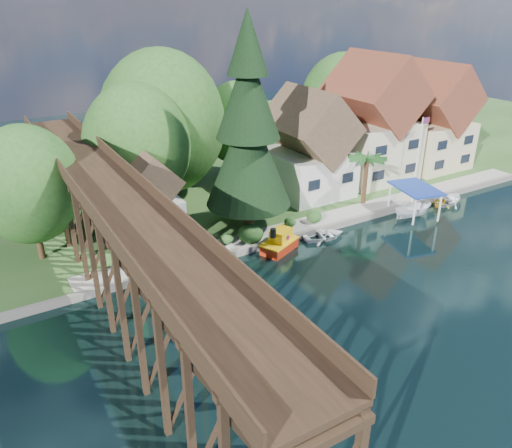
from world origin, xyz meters
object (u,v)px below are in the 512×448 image
at_px(shed, 148,200).
at_px(boat_white_b, 450,199).
at_px(house_center, 371,126).
at_px(house_right, 430,123).
at_px(house_left, 308,150).
at_px(tugboat, 280,242).
at_px(boat_canopy, 414,204).
at_px(conifer, 248,130).
at_px(boat_white_a, 324,234).
at_px(trestle_bridge, 121,240).
at_px(flagpole, 420,145).
at_px(boat_yellow, 440,201).
at_px(palm_tree, 367,160).

height_order(shed, boat_white_b, shed).
height_order(house_center, house_right, house_center).
xyz_separation_m(house_left, boat_white_b, (11.92, -9.08, -4.72)).
xyz_separation_m(tugboat, boat_canopy, (14.92, -0.83, 0.60)).
height_order(conifer, boat_white_a, conifer).
bearing_deg(house_right, shed, -177.61).
relative_size(trestle_bridge, house_left, 4.01).
bearing_deg(house_left, boat_white_a, -116.91).
bearing_deg(tugboat, boat_white_a, -1.16).
relative_size(flagpole, boat_canopy, 1.40).
relative_size(tugboat, boat_yellow, 1.67).
distance_m(trestle_bridge, conifer, 15.45).
bearing_deg(conifer, house_center, 14.41).
relative_size(tugboat, boat_canopy, 0.71).
bearing_deg(shed, conifer, -18.38).
bearing_deg(conifer, house_left, 24.01).
bearing_deg(house_center, boat_white_a, -144.94).
distance_m(house_center, house_right, 9.04).
height_order(house_right, palm_tree, house_right).
height_order(house_right, boat_white_a, house_right).
relative_size(house_center, boat_canopy, 2.53).
relative_size(house_left, boat_white_b, 2.71).
relative_size(house_right, tugboat, 3.18).
xyz_separation_m(conifer, boat_canopy, (15.28, -5.48, -8.10)).
height_order(conifer, boat_yellow, conifer).
bearing_deg(palm_tree, conifer, 174.44).
distance_m(house_left, palm_tree, 6.33).
bearing_deg(house_right, conifer, -171.18).
bearing_deg(trestle_bridge, tugboat, 7.82).
xyz_separation_m(shed, palm_tree, (21.09, -4.02, 1.27)).
bearing_deg(house_left, flagpole, -22.07).
bearing_deg(house_right, tugboat, -161.84).
distance_m(conifer, boat_canopy, 18.15).
relative_size(tugboat, boat_white_a, 1.01).
xyz_separation_m(conifer, flagpole, (21.01, -0.33, -4.25)).
bearing_deg(boat_canopy, flagpole, 41.94).
relative_size(trestle_bridge, tugboat, 11.29).
bearing_deg(boat_yellow, house_right, -59.23).
height_order(conifer, flagpole, conifer).
relative_size(house_center, boat_yellow, 5.92).
bearing_deg(boat_white_a, tugboat, 99.72).
bearing_deg(boat_white_b, house_right, -47.08).
distance_m(tugboat, boat_white_a, 4.69).
relative_size(conifer, boat_white_a, 4.80).
bearing_deg(shed, boat_yellow, -15.51).
bearing_deg(house_right, trestle_bridge, -165.21).
height_order(house_center, flagpole, house_center).
relative_size(trestle_bridge, shed, 5.63).
distance_m(shed, boat_white_a, 15.76).
bearing_deg(house_center, boat_white_b, -73.05).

